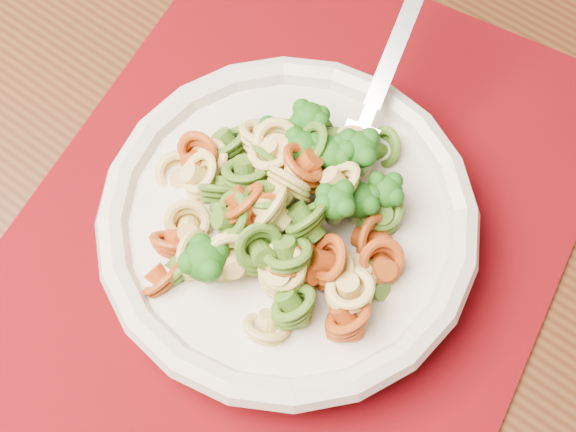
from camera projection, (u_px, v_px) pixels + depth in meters
dining_table at (196, 181)px, 0.63m from camera, size 1.68×1.32×0.70m
placemat at (294, 229)px, 0.52m from camera, size 0.52×0.48×0.00m
pasta_bowl at (288, 224)px, 0.49m from camera, size 0.23×0.23×0.04m
pasta_broccoli_heap at (288, 212)px, 0.47m from camera, size 0.20×0.20×0.06m
fork at (357, 144)px, 0.49m from camera, size 0.17×0.11×0.08m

